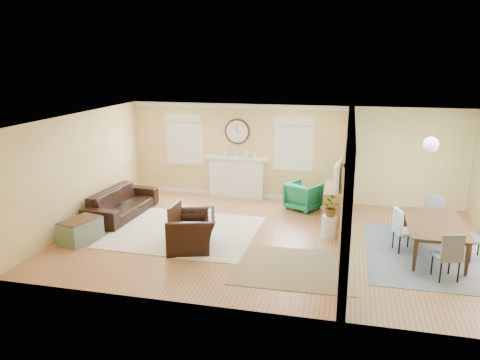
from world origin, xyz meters
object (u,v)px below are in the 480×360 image
at_px(sofa, 122,203).
at_px(dining_table, 435,239).
at_px(green_chair, 303,196).
at_px(eames_chair, 191,231).
at_px(credenza, 334,203).

bearing_deg(sofa, dining_table, -93.75).
bearing_deg(green_chair, sofa, 47.81).
height_order(eames_chair, green_chair, eames_chair).
relative_size(credenza, dining_table, 0.72).
distance_m(eames_chair, dining_table, 4.87).
height_order(sofa, green_chair, green_chair).
height_order(green_chair, credenza, credenza).
height_order(credenza, dining_table, credenza).
distance_m(credenza, dining_table, 2.69).
bearing_deg(sofa, credenza, -76.74).
bearing_deg(green_chair, credenza, 171.95).
relative_size(sofa, eames_chair, 2.05).
xyz_separation_m(sofa, dining_table, (7.15, -0.81, 0.00)).
bearing_deg(dining_table, sofa, 83.79).
relative_size(sofa, dining_table, 1.19).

